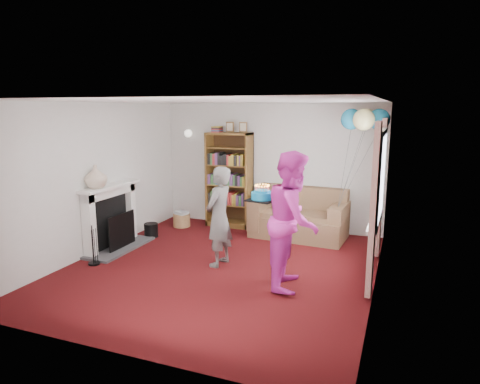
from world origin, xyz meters
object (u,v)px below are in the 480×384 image
at_px(bookcase, 230,181).
at_px(person_magenta, 293,220).
at_px(sofa, 300,218).
at_px(person_striped, 219,217).
at_px(birthday_cake, 262,196).

height_order(bookcase, person_magenta, bookcase).
distance_m(bookcase, sofa, 1.66).
relative_size(person_striped, birthday_cake, 4.20).
xyz_separation_m(person_magenta, birthday_cake, (-0.49, 0.15, 0.26)).
xyz_separation_m(bookcase, person_magenta, (1.97, -2.54, -0.01)).
bearing_deg(person_striped, birthday_cake, 81.43).
bearing_deg(sofa, bookcase, 175.38).
bearing_deg(person_striped, sofa, 164.31).
xyz_separation_m(bookcase, sofa, (1.53, -0.23, -0.60)).
xyz_separation_m(person_striped, person_magenta, (1.25, -0.36, 0.16)).
height_order(person_striped, person_magenta, person_magenta).
bearing_deg(person_magenta, birthday_cake, 66.07).
bearing_deg(bookcase, birthday_cake, -58.25).
distance_m(sofa, birthday_cake, 2.32).
bearing_deg(birthday_cake, person_striped, 164.65).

